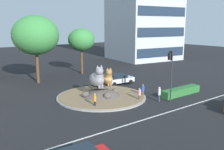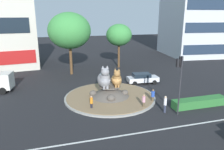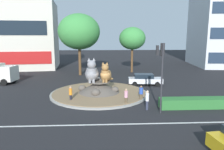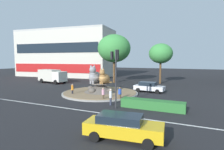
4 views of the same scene
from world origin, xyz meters
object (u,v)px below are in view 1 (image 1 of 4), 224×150
at_px(pedestrian_pink_shirt, 140,94).
at_px(pedestrian_orange_shirt, 95,100).
at_px(cat_statue_grey, 97,79).
at_px(pedestrian_white_shirt, 159,94).
at_px(traffic_light_mast, 171,65).
at_px(broadleaf_tree_behind_island, 81,40).
at_px(cat_statue_tabby, 107,78).
at_px(second_tree_near_tower, 36,35).
at_px(sedan_on_far_lane, 119,79).
at_px(office_tower, 144,3).
at_px(pedestrian_blue_shirt, 143,90).

xyz_separation_m(pedestrian_pink_shirt, pedestrian_orange_shirt, (-5.39, 1.19, 0.01)).
relative_size(cat_statue_grey, pedestrian_orange_shirt, 1.71).
bearing_deg(pedestrian_white_shirt, pedestrian_orange_shirt, 65.48).
bearing_deg(pedestrian_pink_shirt, pedestrian_orange_shirt, 4.01).
bearing_deg(traffic_light_mast, broadleaf_tree_behind_island, 3.64).
relative_size(cat_statue_tabby, traffic_light_mast, 0.38).
bearing_deg(second_tree_near_tower, pedestrian_white_shirt, -66.73).
height_order(traffic_light_mast, sedan_on_far_lane, traffic_light_mast).
bearing_deg(pedestrian_orange_shirt, office_tower, -38.31).
bearing_deg(second_tree_near_tower, pedestrian_blue_shirt, -63.26).
distance_m(office_tower, sedan_on_far_lane, 32.30).
relative_size(cat_statue_tabby, pedestrian_orange_shirt, 1.41).
bearing_deg(cat_statue_tabby, traffic_light_mast, 46.57).
xyz_separation_m(broadleaf_tree_behind_island, pedestrian_blue_shirt, (-1.58, -17.55, -5.26)).
xyz_separation_m(cat_statue_grey, office_tower, (29.59, 23.15, 11.61)).
distance_m(office_tower, broadleaf_tree_behind_island, 25.68).
bearing_deg(pedestrian_blue_shirt, second_tree_near_tower, 66.00).
xyz_separation_m(second_tree_near_tower, pedestrian_orange_shirt, (0.54, -15.04, -6.37)).
relative_size(traffic_light_mast, pedestrian_blue_shirt, 3.72).
height_order(pedestrian_orange_shirt, pedestrian_white_shirt, pedestrian_white_shirt).
xyz_separation_m(second_tree_near_tower, pedestrian_pink_shirt, (5.93, -16.23, -6.37)).
relative_size(traffic_light_mast, office_tower, 0.21).
relative_size(second_tree_near_tower, pedestrian_pink_shirt, 6.40).
relative_size(cat_statue_tabby, broadleaf_tree_behind_island, 0.27).
height_order(broadleaf_tree_behind_island, second_tree_near_tower, second_tree_near_tower).
distance_m(broadleaf_tree_behind_island, pedestrian_pink_shirt, 19.72).
distance_m(broadleaf_tree_behind_island, pedestrian_orange_shirt, 20.23).
height_order(second_tree_near_tower, pedestrian_white_shirt, second_tree_near_tower).
bearing_deg(cat_statue_tabby, sedan_on_far_lane, 139.81).
bearing_deg(traffic_light_mast, pedestrian_pink_shirt, 54.86).
relative_size(cat_statue_grey, broadleaf_tree_behind_island, 0.33).
distance_m(cat_statue_grey, second_tree_near_tower, 13.59).
relative_size(office_tower, pedestrian_white_shirt, 15.84).
height_order(pedestrian_orange_shirt, sedan_on_far_lane, pedestrian_orange_shirt).
relative_size(second_tree_near_tower, pedestrian_blue_shirt, 6.39).
bearing_deg(traffic_light_mast, pedestrian_orange_shirt, 72.22).
distance_m(cat_statue_grey, office_tower, 39.32).
xyz_separation_m(pedestrian_pink_shirt, pedestrian_white_shirt, (1.69, -1.49, 0.13)).
xyz_separation_m(cat_statue_grey, cat_statue_tabby, (1.52, 0.04, -0.17)).
distance_m(second_tree_near_tower, sedan_on_far_lane, 13.93).
bearing_deg(cat_statue_tabby, pedestrian_white_shirt, 43.88).
distance_m(cat_statue_tabby, pedestrian_pink_shirt, 4.46).
bearing_deg(pedestrian_orange_shirt, traffic_light_mast, -100.55).
bearing_deg(broadleaf_tree_behind_island, cat_statue_tabby, -108.74).
bearing_deg(pedestrian_orange_shirt, broadleaf_tree_behind_island, -13.59).
distance_m(second_tree_near_tower, pedestrian_white_shirt, 20.28).
height_order(cat_statue_tabby, office_tower, office_tower).
height_order(traffic_light_mast, pedestrian_white_shirt, traffic_light_mast).
distance_m(second_tree_near_tower, pedestrian_blue_shirt, 18.02).
xyz_separation_m(pedestrian_pink_shirt, sedan_on_far_lane, (3.48, 8.21, -0.04)).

